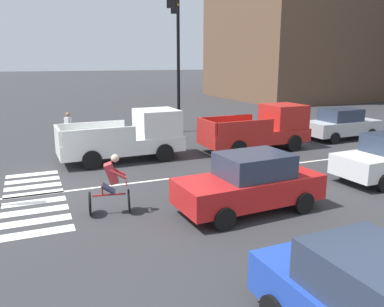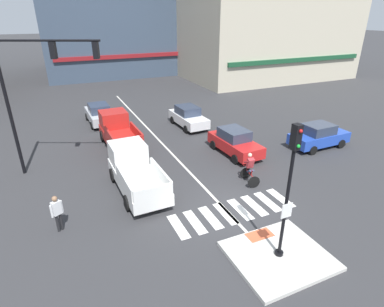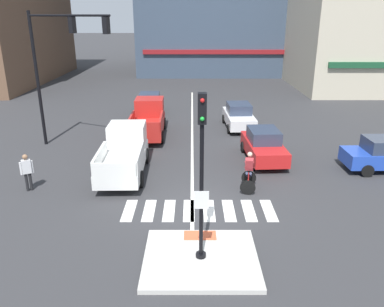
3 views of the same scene
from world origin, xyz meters
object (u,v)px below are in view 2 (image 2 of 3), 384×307
object	(u,v)px
traffic_light_mast	(33,84)
cyclist	(250,168)
pedestrian_at_curb_left	(57,211)
signal_pole	(289,183)
car_white_eastbound_far	(188,117)
car_silver_westbound_distant	(99,114)
car_blue_cross_right	(319,136)
pickup_truck_red_westbound_far	(118,131)
pickup_truck_white_westbound_near	(135,170)
car_red_eastbound_mid	(235,142)

from	to	relation	value
traffic_light_mast	cyclist	distance (m)	11.98
cyclist	pedestrian_at_curb_left	xyz separation A→B (m)	(-9.54, -0.15, 0.11)
signal_pole	car_white_eastbound_far	world-z (taller)	signal_pole
car_white_eastbound_far	car_silver_westbound_distant	xyz separation A→B (m)	(-6.36, 3.75, 0.00)
car_blue_cross_right	pickup_truck_red_westbound_far	bearing A→B (deg)	153.73
car_blue_cross_right	car_silver_westbound_distant	distance (m)	16.96
cyclist	pedestrian_at_curb_left	size ratio (longest dim) A/B	1.01
signal_pole	car_blue_cross_right	bearing A→B (deg)	39.00
signal_pole	pedestrian_at_curb_left	xyz separation A→B (m)	(-7.35, 5.10, -2.24)
car_white_eastbound_far	car_silver_westbound_distant	distance (m)	7.38
pickup_truck_white_westbound_near	car_silver_westbound_distant	bearing A→B (deg)	89.85
traffic_light_mast	pickup_truck_red_westbound_far	xyz separation A→B (m)	(4.49, 2.65, -4.14)
signal_pole	cyclist	xyz separation A→B (m)	(2.19, 5.25, -2.36)
pickup_truck_white_westbound_near	pedestrian_at_curb_left	world-z (taller)	pickup_truck_white_westbound_near
car_white_eastbound_far	pedestrian_at_curb_left	world-z (taller)	pedestrian_at_curb_left
pedestrian_at_curb_left	pickup_truck_red_westbound_far	bearing A→B (deg)	62.77
signal_pole	pickup_truck_red_westbound_far	world-z (taller)	signal_pole
traffic_light_mast	pickup_truck_red_westbound_far	size ratio (longest dim) A/B	1.45
car_red_eastbound_mid	pedestrian_at_curb_left	world-z (taller)	pedestrian_at_curb_left
car_white_eastbound_far	pickup_truck_white_westbound_near	bearing A→B (deg)	-129.87
pickup_truck_red_westbound_far	pickup_truck_white_westbound_near	distance (m)	6.21
car_silver_westbound_distant	pickup_truck_red_westbound_far	distance (m)	5.23
pedestrian_at_curb_left	signal_pole	bearing A→B (deg)	-34.75
car_blue_cross_right	pickup_truck_white_westbound_near	bearing A→B (deg)	-179.32
traffic_light_mast	pickup_truck_white_westbound_near	world-z (taller)	traffic_light_mast
signal_pole	pickup_truck_white_westbound_near	size ratio (longest dim) A/B	1.00
pickup_truck_red_westbound_far	cyclist	world-z (taller)	pickup_truck_red_westbound_far
car_silver_westbound_distant	cyclist	world-z (taller)	cyclist
traffic_light_mast	pickup_truck_red_westbound_far	world-z (taller)	traffic_light_mast
pedestrian_at_curb_left	pickup_truck_white_westbound_near	bearing A→B (deg)	29.86
pickup_truck_white_westbound_near	pedestrian_at_curb_left	bearing A→B (deg)	-150.14
car_white_eastbound_far	pedestrian_at_curb_left	xyz separation A→B (m)	(-10.22, -9.85, 0.17)
pickup_truck_red_westbound_far	cyclist	bearing A→B (deg)	-57.61
signal_pole	traffic_light_mast	size ratio (longest dim) A/B	0.69
car_red_eastbound_mid	car_white_eastbound_far	bearing A→B (deg)	95.59
signal_pole	pickup_truck_white_westbound_near	xyz separation A→B (m)	(-3.52, 7.30, -2.25)
car_white_eastbound_far	pickup_truck_red_westbound_far	world-z (taller)	pickup_truck_red_westbound_far
traffic_light_mast	pedestrian_at_curb_left	size ratio (longest dim) A/B	4.45
traffic_light_mast	car_blue_cross_right	distance (m)	17.60
signal_pole	cyclist	size ratio (longest dim) A/B	3.05
car_red_eastbound_mid	signal_pole	bearing A→B (deg)	-111.35
signal_pole	traffic_light_mast	world-z (taller)	traffic_light_mast
car_white_eastbound_far	cyclist	xyz separation A→B (m)	(-0.67, -9.70, 0.06)
cyclist	pedestrian_at_curb_left	distance (m)	9.55
signal_pole	car_silver_westbound_distant	xyz separation A→B (m)	(-3.49, 18.69, -2.42)
car_blue_cross_right	pedestrian_at_curb_left	bearing A→B (deg)	-171.92
pedestrian_at_curb_left	car_silver_westbound_distant	bearing A→B (deg)	74.14
traffic_light_mast	car_white_eastbound_far	world-z (taller)	traffic_light_mast
car_blue_cross_right	signal_pole	bearing A→B (deg)	-141.00
car_silver_westbound_distant	pedestrian_at_curb_left	xyz separation A→B (m)	(-3.86, -13.59, 0.17)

